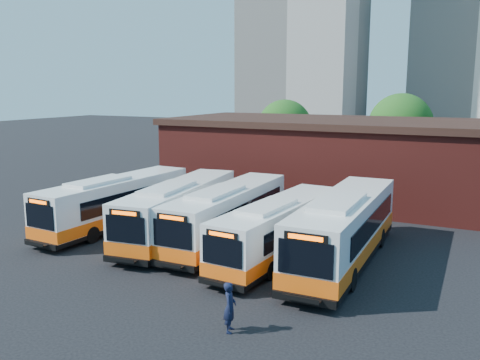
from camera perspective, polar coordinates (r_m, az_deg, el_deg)
The scene contains 10 objects.
ground at distance 24.47m, azimuth -0.89°, elevation -10.95°, with size 220.00×220.00×0.00m, color black.
bus_farwest at distance 33.57m, azimuth -13.72°, elevation -2.64°, with size 3.20×12.42×3.35m.
bus_west at distance 30.74m, azimuth -6.81°, elevation -3.56°, with size 4.03×12.66×3.40m.
bus_midwest at distance 29.53m, azimuth -1.38°, elevation -4.11°, with size 2.79×12.35×3.35m.
bus_mideast at distance 26.92m, azimuth 4.37°, elevation -5.76°, with size 3.22×11.71×3.16m.
bus_east at distance 26.59m, azimuth 11.64°, elevation -5.68°, with size 2.97×13.36×3.62m.
transit_worker at distance 19.17m, azimuth -1.15°, elevation -14.08°, with size 0.70×0.46×1.91m, color black.
depot_building at distance 41.97m, azimuth 11.73°, elevation 2.40°, with size 28.60×12.60×6.40m.
tree_west at distance 56.28m, azimuth 5.03°, elevation 5.95°, with size 6.00×6.00×7.65m.
tree_mid at distance 55.04m, azimuth 17.58°, elevation 5.87°, with size 6.56×6.56×8.36m.
Camera 1 is at (10.48, -20.26, 8.86)m, focal length 38.00 mm.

